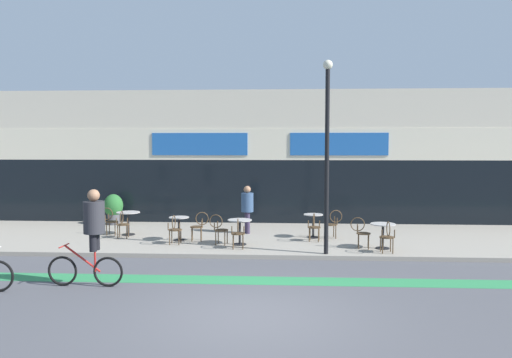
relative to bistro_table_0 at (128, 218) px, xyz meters
name	(u,v)px	position (x,y,z in m)	size (l,w,h in m)	color
ground_plane	(251,317)	(4.56, -7.25, -0.67)	(120.00, 120.00, 0.00)	#4C4C51
sidewalk_slab	(266,238)	(4.56, 0.00, -0.61)	(40.00, 5.50, 0.12)	gray
storefront_facade	(270,157)	(4.56, 4.72, 1.90)	(40.00, 4.06, 5.17)	beige
bike_lane_stripe	(258,280)	(4.56, -4.85, -0.67)	(36.00, 0.70, 0.01)	#2D844C
bistro_table_0	(128,218)	(0.00, 0.00, 0.00)	(0.77, 0.77, 0.76)	black
bistro_table_1	(179,224)	(1.88, -0.87, -0.03)	(0.62, 0.62, 0.74)	black
bistro_table_2	(240,227)	(3.82, -1.39, -0.01)	(0.72, 0.72, 0.76)	black
bistro_table_3	(313,221)	(6.08, -0.18, -0.01)	(0.62, 0.62, 0.76)	black
bistro_table_4	(383,231)	(7.98, -1.71, -0.03)	(0.72, 0.72, 0.72)	black
cafe_chair_0_near	(122,222)	(0.01, -0.63, -0.03)	(0.45, 0.60, 0.90)	#4C3823
cafe_chair_0_side	(110,219)	(-0.63, 0.00, -0.03)	(0.58, 0.41, 0.90)	#4C3823
cafe_chair_1_near	(175,227)	(1.88, -1.50, -0.03)	(0.41, 0.58, 0.90)	#4C3823
cafe_chair_1_side	(199,224)	(2.51, -0.86, -0.03)	(0.59, 0.44, 0.90)	#4C3823
cafe_chair_2_near	(238,231)	(3.83, -2.02, -0.03)	(0.43, 0.59, 0.90)	#4C3823
cafe_chair_2_side	(219,227)	(3.20, -1.38, -0.03)	(0.60, 0.45, 0.90)	#4C3823
cafe_chair_3_near	(314,225)	(6.07, -0.81, -0.03)	(0.45, 0.60, 0.90)	#4C3823
cafe_chair_3_side	(333,222)	(6.70, -0.17, -0.03)	(0.60, 0.45, 0.90)	#4C3823
cafe_chair_4_near	(387,235)	(7.98, -2.34, -0.03)	(0.41, 0.58, 0.90)	#4C3823
cafe_chair_4_side	(361,231)	(7.36, -1.71, -0.03)	(0.59, 0.44, 0.90)	#4C3823
planter_pot	(113,208)	(-1.22, 2.07, 0.08)	(0.71, 0.71, 1.14)	#4C4C51
lamp_post	(327,143)	(6.30, -2.49, 2.48)	(0.26, 0.26, 5.25)	black
cyclist_0	(92,229)	(0.96, -5.52, 0.60)	(1.70, 0.48, 2.15)	black
pedestrian_near_end	(247,205)	(3.91, 0.53, 0.40)	(0.51, 0.51, 1.60)	#382D47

